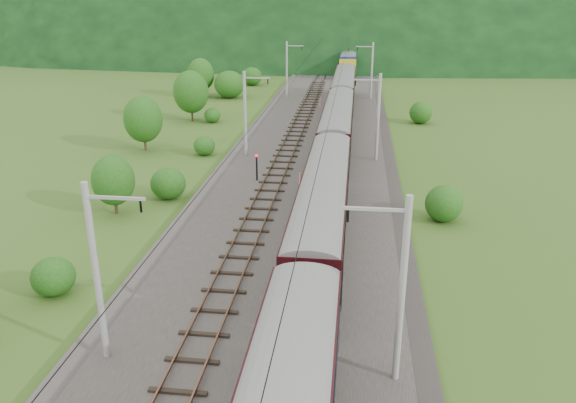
# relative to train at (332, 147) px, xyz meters

# --- Properties ---
(ground) EXTENTS (600.00, 600.00, 0.00)m
(ground) POSITION_rel_train_xyz_m (-2.40, -24.16, -3.49)
(ground) COLOR #34551A
(ground) RESTS_ON ground
(railbed) EXTENTS (14.00, 220.00, 0.30)m
(railbed) POSITION_rel_train_xyz_m (-2.40, -14.16, -3.34)
(railbed) COLOR #38332D
(railbed) RESTS_ON ground
(track_left) EXTENTS (2.40, 220.00, 0.27)m
(track_left) POSITION_rel_train_xyz_m (-4.80, -14.16, -3.12)
(track_left) COLOR brown
(track_left) RESTS_ON railbed
(track_right) EXTENTS (2.40, 220.00, 0.27)m
(track_right) POSITION_rel_train_xyz_m (0.00, -14.16, -3.12)
(track_right) COLOR brown
(track_right) RESTS_ON railbed
(catenary_left) EXTENTS (2.54, 192.28, 8.00)m
(catenary_left) POSITION_rel_train_xyz_m (-8.52, 7.84, 1.01)
(catenary_left) COLOR gray
(catenary_left) RESTS_ON railbed
(catenary_right) EXTENTS (2.54, 192.28, 8.00)m
(catenary_right) POSITION_rel_train_xyz_m (3.72, 7.84, 1.01)
(catenary_right) COLOR gray
(catenary_right) RESTS_ON railbed
(overhead_wires) EXTENTS (4.83, 198.00, 0.03)m
(overhead_wires) POSITION_rel_train_xyz_m (-2.40, -14.16, 3.61)
(overhead_wires) COLOR black
(overhead_wires) RESTS_ON ground
(mountain_main) EXTENTS (504.00, 360.00, 244.00)m
(mountain_main) POSITION_rel_train_xyz_m (-2.40, 235.84, -3.49)
(mountain_main) COLOR black
(mountain_main) RESTS_ON ground
(mountain_ridge) EXTENTS (336.00, 280.00, 132.00)m
(mountain_ridge) POSITION_rel_train_xyz_m (-122.40, 275.84, -3.49)
(mountain_ridge) COLOR black
(mountain_ridge) RESTS_ON ground
(train) EXTENTS (2.94, 141.58, 5.12)m
(train) POSITION_rel_train_xyz_m (0.00, 0.00, 0.00)
(train) COLOR black
(train) RESTS_ON ground
(hazard_post_near) EXTENTS (0.15, 0.15, 1.38)m
(hazard_post_near) POSITION_rel_train_xyz_m (-3.11, 32.43, -2.50)
(hazard_post_near) COLOR red
(hazard_post_near) RESTS_ON railbed
(hazard_post_far) EXTENTS (0.16, 0.16, 1.51)m
(hazard_post_far) POSITION_rel_train_xyz_m (-2.40, -1.77, -2.44)
(hazard_post_far) COLOR red
(hazard_post_far) RESTS_ON railbed
(signal) EXTENTS (0.25, 0.25, 2.27)m
(signal) POSITION_rel_train_xyz_m (-6.26, 0.43, -1.86)
(signal) COLOR black
(signal) RESTS_ON railbed
(vegetation_left) EXTENTS (12.57, 147.40, 6.59)m
(vegetation_left) POSITION_rel_train_xyz_m (-17.61, -1.80, -0.88)
(vegetation_left) COLOR #1C4B14
(vegetation_left) RESTS_ON ground
(vegetation_right) EXTENTS (6.73, 91.07, 2.74)m
(vegetation_right) POSITION_rel_train_xyz_m (10.35, -13.38, -2.26)
(vegetation_right) COLOR #1C4B14
(vegetation_right) RESTS_ON ground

